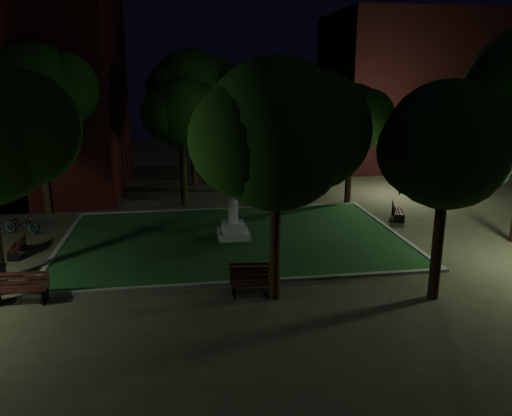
{
  "coord_description": "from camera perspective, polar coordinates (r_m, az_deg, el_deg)",
  "views": [
    {
      "loc": [
        -2.24,
        -19.62,
        7.3
      ],
      "look_at": [
        0.89,
        1.0,
        1.7
      ],
      "focal_mm": 35.0,
      "sensor_mm": 36.0,
      "label": 1
    }
  ],
  "objects": [
    {
      "name": "lawn_kerb",
      "position": [
        22.91,
        -2.59,
        -3.41
      ],
      "size": [
        15.4,
        10.4,
        0.12
      ],
      "color": "slate",
      "rests_on": "ground"
    },
    {
      "name": "lamppost_nw",
      "position": [
        31.17,
        -23.77,
        6.1
      ],
      "size": [
        1.18,
        0.28,
        4.51
      ],
      "color": "black",
      "rests_on": "ground"
    },
    {
      "name": "ground",
      "position": [
        21.05,
        -2.01,
        -5.27
      ],
      "size": [
        80.0,
        80.0,
        0.0
      ],
      "primitive_type": "plane",
      "color": "#4A402D"
    },
    {
      "name": "monument",
      "position": [
        22.64,
        -2.62,
        -1.26
      ],
      "size": [
        1.4,
        1.4,
        3.2
      ],
      "color": "#9E9890",
      "rests_on": "lawn"
    },
    {
      "name": "bench_near_right",
      "position": [
        17.2,
        -0.22,
        -8.57
      ],
      "size": [
        1.6,
        0.57,
        0.88
      ],
      "rotation": [
        0.0,
        0.0,
        -0.01
      ],
      "color": "black",
      "rests_on": "ground"
    },
    {
      "name": "tree_ne",
      "position": [
        28.81,
        11.01,
        9.92
      ],
      "size": [
        4.85,
        3.96,
        6.86
      ],
      "color": "black",
      "rests_on": "ground"
    },
    {
      "name": "bench_west_near",
      "position": [
        18.36,
        -25.31,
        -8.38
      ],
      "size": [
        1.79,
        0.68,
        0.97
      ],
      "rotation": [
        0.0,
        0.0,
        -0.04
      ],
      "color": "black",
      "rests_on": "ground"
    },
    {
      "name": "bench_right_side",
      "position": [
        26.9,
        15.81,
        -0.39
      ],
      "size": [
        1.06,
        1.69,
        0.88
      ],
      "rotation": [
        0.0,
        0.0,
        1.23
      ],
      "color": "black",
      "rests_on": "ground"
    },
    {
      "name": "tree_se",
      "position": [
        16.77,
        21.34,
        6.7
      ],
      "size": [
        4.97,
        4.06,
        7.2
      ],
      "color": "black",
      "rests_on": "ground"
    },
    {
      "name": "tree_far_north",
      "position": [
        33.59,
        -7.2,
        13.41
      ],
      "size": [
        6.19,
        5.05,
        8.95
      ],
      "color": "black",
      "rests_on": "ground"
    },
    {
      "name": "lamppost_ne",
      "position": [
        32.09,
        16.44,
        6.34
      ],
      "size": [
        1.18,
        0.28,
        3.92
      ],
      "color": "black",
      "rests_on": "ground"
    },
    {
      "name": "tree_north_er",
      "position": [
        31.19,
        3.21,
        12.28
      ],
      "size": [
        5.44,
        4.44,
        8.05
      ],
      "color": "black",
      "rests_on": "ground"
    },
    {
      "name": "tree_extra",
      "position": [
        15.58,
        2.72,
        8.37
      ],
      "size": [
        5.84,
        4.77,
        7.89
      ],
      "color": "black",
      "rests_on": "ground"
    },
    {
      "name": "bench_near_left",
      "position": [
        17.48,
        -0.18,
        -8.05
      ],
      "size": [
        1.78,
        0.78,
        0.95
      ],
      "rotation": [
        0.0,
        0.0,
        -0.1
      ],
      "color": "black",
      "rests_on": "ground"
    },
    {
      "name": "building_far",
      "position": [
        44.5,
        18.89,
        12.57
      ],
      "size": [
        16.0,
        10.0,
        12.0
      ],
      "primitive_type": "cube",
      "color": "#41110F",
      "rests_on": "ground"
    },
    {
      "name": "bench_left_side",
      "position": [
        22.93,
        -25.56,
        -4.12
      ],
      "size": [
        0.56,
        1.41,
        0.76
      ],
      "rotation": [
        0.0,
        0.0,
        -1.52
      ],
      "color": "black",
      "rests_on": "ground"
    },
    {
      "name": "bench_far_side",
      "position": [
        28.46,
        2.73,
        0.92
      ],
      "size": [
        1.51,
        0.81,
        0.79
      ],
      "rotation": [
        0.0,
        0.0,
        2.92
      ],
      "color": "black",
      "rests_on": "ground"
    },
    {
      "name": "bicycle",
      "position": [
        25.97,
        -25.22,
        -1.63
      ],
      "size": [
        1.99,
        1.29,
        0.99
      ],
      "primitive_type": "imported",
      "rotation": [
        0.0,
        0.0,
        1.2
      ],
      "color": "black",
      "rests_on": "ground"
    },
    {
      "name": "tree_north_wl",
      "position": [
        28.1,
        -8.39,
        10.81
      ],
      "size": [
        4.61,
        3.76,
        7.2
      ],
      "color": "black",
      "rests_on": "ground"
    },
    {
      "name": "lawn",
      "position": [
        22.91,
        -2.59,
        -3.46
      ],
      "size": [
        15.0,
        10.0,
        0.08
      ],
      "primitive_type": "cube",
      "color": "#1C411B",
      "rests_on": "ground"
    },
    {
      "name": "tree_nw",
      "position": [
        28.3,
        -23.73,
        12.07
      ],
      "size": [
        5.98,
        4.88,
        8.9
      ],
      "color": "black",
      "rests_on": "ground"
    }
  ]
}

